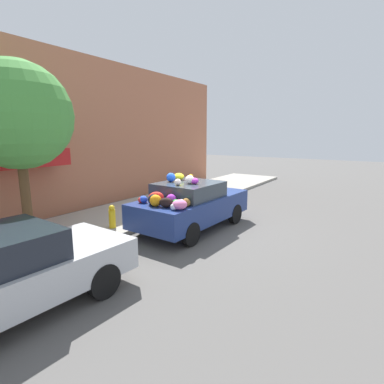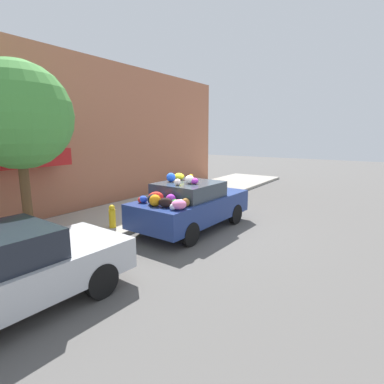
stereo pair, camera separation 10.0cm
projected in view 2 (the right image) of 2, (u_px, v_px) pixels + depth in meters
name	position (u px, v px, depth m)	size (l,w,h in m)	color
ground_plane	(190.00, 228.00, 9.44)	(60.00, 60.00, 0.00)	#565451
sidewalk_curb	(129.00, 213.00, 10.92)	(24.00, 3.20, 0.13)	#9E998E
building_facade	(84.00, 134.00, 11.53)	(18.00, 1.20, 5.85)	#B26B4C
street_tree	(18.00, 116.00, 7.39)	(2.66, 2.66, 4.56)	brown
fire_hydrant	(112.00, 216.00, 8.99)	(0.20, 0.20, 0.70)	gold
art_car	(191.00, 204.00, 9.20)	(4.08, 1.99, 1.75)	navy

